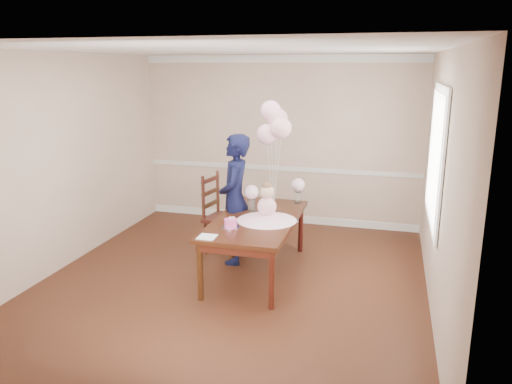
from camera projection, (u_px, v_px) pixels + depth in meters
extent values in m
cube|color=black|center=(233.00, 281.00, 6.02)|extent=(4.50, 5.00, 0.00)
cube|color=white|center=(230.00, 49.00, 5.35)|extent=(4.50, 5.00, 0.02)
cube|color=tan|center=(280.00, 141.00, 8.02)|extent=(4.50, 0.02, 2.70)
cube|color=tan|center=(117.00, 247.00, 3.35)|extent=(4.50, 0.02, 2.70)
cube|color=tan|center=(61.00, 162.00, 6.26)|extent=(0.02, 5.00, 2.70)
cube|color=tan|center=(440.00, 184.00, 5.11)|extent=(0.02, 5.00, 2.70)
cube|color=silver|center=(279.00, 168.00, 8.12)|extent=(4.50, 0.02, 0.07)
cube|color=silver|center=(281.00, 59.00, 7.70)|extent=(4.50, 0.02, 0.12)
cube|color=white|center=(279.00, 218.00, 8.33)|extent=(4.50, 0.02, 0.12)
cube|color=white|center=(436.00, 157.00, 5.53)|extent=(0.02, 1.66, 1.56)
cube|color=white|center=(435.00, 156.00, 5.54)|extent=(0.01, 1.50, 1.40)
cube|color=black|center=(256.00, 220.00, 6.10)|extent=(0.97, 1.92, 0.05)
cube|color=black|center=(256.00, 226.00, 6.12)|extent=(0.87, 1.83, 0.10)
cylinder|color=black|center=(200.00, 272.00, 5.47)|extent=(0.07, 0.07, 0.67)
cylinder|color=black|center=(271.00, 280.00, 5.27)|extent=(0.07, 0.07, 0.67)
cylinder|color=black|center=(245.00, 224.00, 7.12)|extent=(0.07, 0.07, 0.67)
cylinder|color=black|center=(301.00, 228.00, 6.92)|extent=(0.07, 0.07, 0.67)
cone|color=#F3B3CA|center=(267.00, 216.00, 6.01)|extent=(0.73, 0.73, 0.10)
sphere|color=pink|center=(267.00, 206.00, 5.97)|extent=(0.23, 0.23, 0.23)
sphere|color=#CDA58D|center=(267.00, 192.00, 5.93)|extent=(0.16, 0.16, 0.16)
sphere|color=brown|center=(267.00, 187.00, 5.92)|extent=(0.12, 0.12, 0.12)
cylinder|color=silver|center=(231.00, 227.00, 5.74)|extent=(0.21, 0.21, 0.01)
cylinder|color=#D84498|center=(231.00, 223.00, 5.73)|extent=(0.14, 0.14, 0.10)
sphere|color=white|center=(230.00, 218.00, 5.71)|extent=(0.03, 0.03, 0.03)
sphere|color=white|center=(233.00, 218.00, 5.72)|extent=(0.03, 0.03, 0.03)
cylinder|color=silver|center=(251.00, 205.00, 6.38)|extent=(0.10, 0.10, 0.15)
sphere|color=beige|center=(251.00, 192.00, 6.34)|extent=(0.18, 0.18, 0.18)
cylinder|color=white|center=(298.00, 197.00, 6.75)|extent=(0.10, 0.10, 0.15)
sphere|color=beige|center=(298.00, 185.00, 6.71)|extent=(0.18, 0.18, 0.18)
cube|color=white|center=(207.00, 237.00, 5.42)|extent=(0.19, 0.19, 0.01)
cylinder|color=silver|center=(274.00, 206.00, 6.56)|extent=(0.04, 0.04, 0.02)
sphere|color=#F2ACC1|center=(267.00, 134.00, 6.35)|extent=(0.27, 0.27, 0.27)
sphere|color=#FFB4C2|center=(281.00, 128.00, 6.24)|extent=(0.27, 0.27, 0.27)
sphere|color=#DF9DAA|center=(278.00, 119.00, 6.37)|extent=(0.27, 0.27, 0.27)
sphere|color=#FEB4D5|center=(271.00, 111.00, 6.39)|extent=(0.27, 0.27, 0.27)
cylinder|color=white|center=(270.00, 176.00, 6.48)|extent=(0.09, 0.00, 0.80)
cylinder|color=white|center=(277.00, 174.00, 6.42)|extent=(0.10, 0.05, 0.90)
cylinder|color=white|center=(276.00, 169.00, 6.48)|extent=(0.02, 0.09, 0.99)
cylinder|color=white|center=(272.00, 165.00, 6.49)|extent=(0.08, 0.10, 1.09)
cube|color=#33120E|center=(225.00, 219.00, 6.85)|extent=(0.55, 0.55, 0.05)
cylinder|color=#33150D|center=(206.00, 238.00, 6.83)|extent=(0.05, 0.05, 0.46)
cylinder|color=#3E2110|center=(231.00, 243.00, 6.67)|extent=(0.05, 0.05, 0.46)
cylinder|color=black|center=(220.00, 230.00, 7.17)|extent=(0.05, 0.05, 0.46)
cylinder|color=#3E1411|center=(244.00, 234.00, 7.00)|extent=(0.05, 0.05, 0.46)
cylinder|color=black|center=(203.00, 198.00, 6.70)|extent=(0.05, 0.05, 0.60)
cylinder|color=#35160E|center=(218.00, 192.00, 7.04)|extent=(0.05, 0.05, 0.60)
cube|color=#341C0E|center=(211.00, 204.00, 6.90)|extent=(0.11, 0.43, 0.05)
cube|color=#33190D|center=(211.00, 192.00, 6.86)|extent=(0.11, 0.43, 0.05)
cube|color=#33130D|center=(210.00, 180.00, 6.82)|extent=(0.11, 0.43, 0.05)
imported|color=black|center=(235.00, 199.00, 6.46)|extent=(0.51, 0.68, 1.70)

